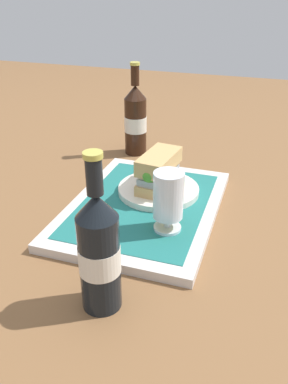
{
  "coord_description": "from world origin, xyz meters",
  "views": [
    {
      "loc": [
        0.74,
        0.25,
        0.47
      ],
      "look_at": [
        0.0,
        0.0,
        0.05
      ],
      "focal_mm": 37.47,
      "sensor_mm": 36.0,
      "label": 1
    }
  ],
  "objects_px": {
    "plate": "(158,190)",
    "beer_bottle": "(99,251)",
    "beer_glass": "(168,200)",
    "sandwich": "(158,171)",
    "second_bottle": "(135,119)"
  },
  "relations": [
    {
      "from": "beer_bottle",
      "to": "sandwich",
      "type": "bearing_deg",
      "value": -178.01
    },
    {
      "from": "beer_glass",
      "to": "plate",
      "type": "bearing_deg",
      "value": -156.86
    },
    {
      "from": "sandwich",
      "to": "beer_glass",
      "type": "xyz_separation_m",
      "value": [
        0.14,
        0.06,
        0.01
      ]
    },
    {
      "from": "plate",
      "to": "beer_glass",
      "type": "relative_size",
      "value": 1.52
    },
    {
      "from": "plate",
      "to": "beer_glass",
      "type": "distance_m",
      "value": 0.17
    },
    {
      "from": "plate",
      "to": "beer_bottle",
      "type": "height_order",
      "value": "beer_bottle"
    },
    {
      "from": "beer_glass",
      "to": "second_bottle",
      "type": "height_order",
      "value": "second_bottle"
    },
    {
      "from": "plate",
      "to": "second_bottle",
      "type": "height_order",
      "value": "second_bottle"
    },
    {
      "from": "sandwich",
      "to": "beer_bottle",
      "type": "distance_m",
      "value": 0.36
    },
    {
      "from": "plate",
      "to": "beer_glass",
      "type": "height_order",
      "value": "beer_glass"
    },
    {
      "from": "beer_glass",
      "to": "second_bottle",
      "type": "bearing_deg",
      "value": -152.52
    },
    {
      "from": "plate",
      "to": "sandwich",
      "type": "relative_size",
      "value": 1.39
    },
    {
      "from": "sandwich",
      "to": "beer_glass",
      "type": "distance_m",
      "value": 0.15
    },
    {
      "from": "beer_glass",
      "to": "second_bottle",
      "type": "xyz_separation_m",
      "value": [
        -0.41,
        -0.21,
        0.02
      ]
    },
    {
      "from": "beer_bottle",
      "to": "plate",
      "type": "bearing_deg",
      "value": -178.09
    }
  ]
}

